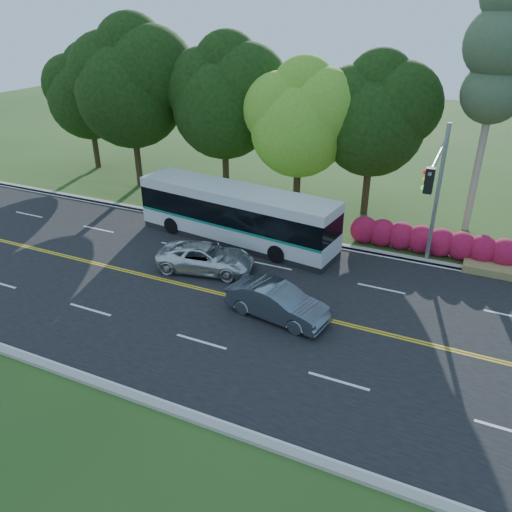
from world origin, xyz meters
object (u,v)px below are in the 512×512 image
at_px(transit_bus, 236,215).
at_px(suv, 206,258).
at_px(traffic_signal, 436,184).
at_px(sedan, 277,302).

distance_m(transit_bus, suv, 3.84).
bearing_deg(traffic_signal, transit_bus, 179.45).
xyz_separation_m(traffic_signal, suv, (-9.75, -3.64, -3.99)).
bearing_deg(sedan, suv, 72.47).
distance_m(traffic_signal, suv, 11.15).
bearing_deg(suv, transit_bus, -7.62).
bearing_deg(traffic_signal, suv, -159.51).
xyz_separation_m(transit_bus, sedan, (5.00, -6.17, -0.77)).
xyz_separation_m(traffic_signal, sedan, (-4.97, -6.07, -3.93)).
distance_m(traffic_signal, sedan, 8.78).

